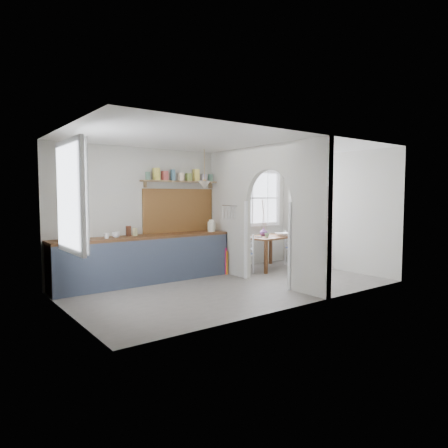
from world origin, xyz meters
TOP-DOWN VIEW (x-y plane):
  - floor at (0.00, 0.00)m, footprint 5.80×3.20m
  - ceiling at (0.00, 0.00)m, footprint 5.80×3.20m
  - walls at (0.00, 0.00)m, footprint 5.81×3.21m
  - partition at (0.70, 0.06)m, footprint 0.12×3.20m
  - kitchen_window at (-2.87, 0.00)m, footprint 0.10×1.16m
  - nook_window at (1.80, 1.56)m, footprint 1.76×0.10m
  - counter at (-1.13, 1.33)m, footprint 3.50×0.60m
  - sink at (-2.43, 1.30)m, footprint 0.40×0.40m
  - backsplash at (-0.20, 1.58)m, footprint 1.65×0.03m
  - shelf at (-0.20, 1.49)m, footprint 1.75×0.20m
  - pendant_lamp at (0.15, 1.15)m, footprint 0.26×0.26m
  - utensil_rail at (0.61, 0.90)m, footprint 0.02×0.50m
  - dining_table at (1.77, 0.95)m, footprint 1.30×0.98m
  - chair_left at (0.94, 0.90)m, footprint 0.39×0.39m
  - chair_right at (2.63, 0.94)m, footprint 0.44×0.44m
  - kettle at (0.39, 1.25)m, footprint 0.26×0.24m
  - mug_a at (-1.89, 1.24)m, footprint 0.12×0.12m
  - mug_b at (-1.69, 1.29)m, footprint 0.17×0.17m
  - knife_block at (-1.39, 1.45)m, footprint 0.12×0.14m
  - jar at (-1.28, 1.38)m, footprint 0.11×0.11m
  - towel_magenta at (0.58, 0.99)m, footprint 0.02×0.03m
  - towel_orange at (0.58, 0.95)m, footprint 0.02×0.03m
  - bowl at (2.06, 0.80)m, footprint 0.33×0.33m
  - table_cup at (1.56, 0.79)m, footprint 0.14×0.14m
  - plate at (1.45, 0.94)m, footprint 0.20×0.20m
  - vase at (1.75, 1.10)m, footprint 0.23×0.23m

SIDE VIEW (x-z plane):
  - floor at x=0.00m, z-range -0.01..0.01m
  - towel_orange at x=0.58m, z-range 0.00..0.50m
  - towel_magenta at x=0.58m, z-range -0.01..0.56m
  - dining_table at x=1.77m, z-range 0.00..0.74m
  - chair_right at x=2.63m, z-range 0.00..0.82m
  - chair_left at x=0.94m, z-range 0.00..0.84m
  - counter at x=-1.13m, z-range 0.01..0.91m
  - plate at x=1.45m, z-range 0.74..0.76m
  - bowl at x=2.06m, z-range 0.74..0.81m
  - table_cup at x=1.56m, z-range 0.74..0.84m
  - vase at x=1.75m, z-range 0.74..0.93m
  - sink at x=-2.43m, z-range 0.88..0.90m
  - mug_a at x=-1.89m, z-range 0.90..1.00m
  - mug_b at x=-1.69m, z-range 0.90..1.01m
  - jar at x=-1.28m, z-range 0.90..1.05m
  - knife_block at x=-1.39m, z-range 0.90..1.09m
  - kettle at x=0.39m, z-range 0.90..1.15m
  - walls at x=0.00m, z-range 0.00..2.60m
  - backsplash at x=-0.20m, z-range 0.90..1.80m
  - utensil_rail at x=0.61m, z-range 1.44..1.46m
  - partition at x=0.70m, z-range 0.15..2.75m
  - nook_window at x=1.80m, z-range 0.95..2.25m
  - kitchen_window at x=-2.87m, z-range 0.90..2.40m
  - pendant_lamp at x=0.15m, z-range 1.80..1.96m
  - shelf at x=-0.20m, z-range 1.90..2.11m
  - ceiling at x=0.00m, z-range 2.60..2.60m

